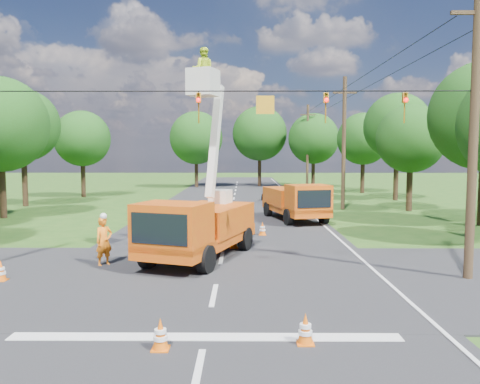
{
  "coord_description": "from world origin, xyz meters",
  "views": [
    {
      "loc": [
        0.87,
        -13.6,
        4.25
      ],
      "look_at": [
        0.74,
        6.4,
        2.6
      ],
      "focal_mm": 35.0,
      "sensor_mm": 36.0,
      "label": 1
    }
  ],
  "objects_px": {
    "tree_far_c": "(314,139)",
    "ground_worker": "(104,241)",
    "tree_left_f": "(82,139)",
    "tree_right_c": "(411,139)",
    "traffic_cone_0": "(160,335)",
    "bucket_truck": "(199,216)",
    "tree_right_d": "(397,127)",
    "pole_right_mid": "(344,142)",
    "traffic_cone_1": "(305,329)",
    "tree_left_d": "(0,125)",
    "traffic_cone_6": "(295,212)",
    "pole_right_near": "(474,127)",
    "tree_far_a": "(196,138)",
    "traffic_cone_2": "(234,241)",
    "traffic_cone_4": "(1,271)",
    "distant_car": "(274,193)",
    "tree_left_e": "(23,125)",
    "second_truck": "(296,201)",
    "traffic_cone_3": "(262,229)",
    "pole_right_far": "(308,146)",
    "tree_right_e": "(363,139)",
    "tree_far_b": "(260,134)"
  },
  "relations": [
    {
      "from": "traffic_cone_1",
      "to": "pole_right_mid",
      "type": "height_order",
      "value": "pole_right_mid"
    },
    {
      "from": "traffic_cone_6",
      "to": "pole_right_near",
      "type": "bearing_deg",
      "value": -74.71
    },
    {
      "from": "bucket_truck",
      "to": "ground_worker",
      "type": "distance_m",
      "value": 3.74
    },
    {
      "from": "traffic_cone_0",
      "to": "tree_left_f",
      "type": "bearing_deg",
      "value": 111.18
    },
    {
      "from": "traffic_cone_1",
      "to": "tree_far_a",
      "type": "distance_m",
      "value": 49.4
    },
    {
      "from": "tree_far_c",
      "to": "traffic_cone_1",
      "type": "bearing_deg",
      "value": -98.67
    },
    {
      "from": "traffic_cone_2",
      "to": "traffic_cone_6",
      "type": "distance_m",
      "value": 11.02
    },
    {
      "from": "tree_left_d",
      "to": "distant_car",
      "type": "bearing_deg",
      "value": 33.41
    },
    {
      "from": "distant_car",
      "to": "traffic_cone_2",
      "type": "relative_size",
      "value": 5.35
    },
    {
      "from": "traffic_cone_6",
      "to": "pole_right_near",
      "type": "relative_size",
      "value": 0.07
    },
    {
      "from": "traffic_cone_2",
      "to": "pole_right_far",
      "type": "bearing_deg",
      "value": 77.07
    },
    {
      "from": "tree_left_f",
      "to": "tree_right_c",
      "type": "xyz_separation_m",
      "value": [
        28.0,
        -11.0,
        -0.37
      ]
    },
    {
      "from": "pole_right_far",
      "to": "tree_left_d",
      "type": "distance_m",
      "value": 34.33
    },
    {
      "from": "traffic_cone_0",
      "to": "tree_right_d",
      "type": "bearing_deg",
      "value": 64.44
    },
    {
      "from": "bucket_truck",
      "to": "tree_right_d",
      "type": "bearing_deg",
      "value": 76.32
    },
    {
      "from": "traffic_cone_3",
      "to": "tree_far_a",
      "type": "bearing_deg",
      "value": 101.24
    },
    {
      "from": "traffic_cone_3",
      "to": "pole_right_far",
      "type": "xyz_separation_m",
      "value": [
        6.62,
        31.61,
        4.75
      ]
    },
    {
      "from": "traffic_cone_1",
      "to": "tree_left_d",
      "type": "bearing_deg",
      "value": 130.06
    },
    {
      "from": "pole_right_mid",
      "to": "tree_right_d",
      "type": "height_order",
      "value": "pole_right_mid"
    },
    {
      "from": "second_truck",
      "to": "tree_left_d",
      "type": "xyz_separation_m",
      "value": [
        -19.21,
        1.2,
        4.87
      ]
    },
    {
      "from": "pole_right_near",
      "to": "tree_left_d",
      "type": "height_order",
      "value": "pole_right_near"
    },
    {
      "from": "distant_car",
      "to": "traffic_cone_0",
      "type": "distance_m",
      "value": 33.5
    },
    {
      "from": "traffic_cone_0",
      "to": "traffic_cone_1",
      "type": "relative_size",
      "value": 1.0
    },
    {
      "from": "traffic_cone_3",
      "to": "tree_right_c",
      "type": "bearing_deg",
      "value": 43.12
    },
    {
      "from": "traffic_cone_3",
      "to": "tree_right_e",
      "type": "bearing_deg",
      "value": 65.86
    },
    {
      "from": "traffic_cone_2",
      "to": "tree_left_f",
      "type": "height_order",
      "value": "tree_left_f"
    },
    {
      "from": "traffic_cone_1",
      "to": "second_truck",
      "type": "bearing_deg",
      "value": 84.22
    },
    {
      "from": "pole_right_far",
      "to": "tree_far_a",
      "type": "xyz_separation_m",
      "value": [
        -13.5,
        3.0,
        1.08
      ]
    },
    {
      "from": "traffic_cone_2",
      "to": "tree_far_b",
      "type": "distance_m",
      "value": 40.6
    },
    {
      "from": "traffic_cone_2",
      "to": "bucket_truck",
      "type": "bearing_deg",
      "value": -122.61
    },
    {
      "from": "bucket_truck",
      "to": "tree_right_e",
      "type": "height_order",
      "value": "tree_right_e"
    },
    {
      "from": "tree_left_e",
      "to": "tree_left_f",
      "type": "height_order",
      "value": "tree_left_e"
    },
    {
      "from": "tree_left_e",
      "to": "tree_right_c",
      "type": "relative_size",
      "value": 1.2
    },
    {
      "from": "traffic_cone_6",
      "to": "tree_right_e",
      "type": "relative_size",
      "value": 0.08
    },
    {
      "from": "traffic_cone_1",
      "to": "tree_left_d",
      "type": "relative_size",
      "value": 0.08
    },
    {
      "from": "distant_car",
      "to": "tree_left_e",
      "type": "distance_m",
      "value": 21.97
    },
    {
      "from": "tree_far_c",
      "to": "ground_worker",
      "type": "bearing_deg",
      "value": -109.07
    },
    {
      "from": "bucket_truck",
      "to": "tree_right_c",
      "type": "relative_size",
      "value": 1.08
    },
    {
      "from": "traffic_cone_6",
      "to": "pole_right_mid",
      "type": "height_order",
      "value": "pole_right_mid"
    },
    {
      "from": "traffic_cone_0",
      "to": "distant_car",
      "type": "bearing_deg",
      "value": 82.09
    },
    {
      "from": "traffic_cone_3",
      "to": "tree_left_f",
      "type": "relative_size",
      "value": 0.08
    },
    {
      "from": "traffic_cone_0",
      "to": "second_truck",
      "type": "bearing_deg",
      "value": 75.4
    },
    {
      "from": "traffic_cone_1",
      "to": "traffic_cone_3",
      "type": "xyz_separation_m",
      "value": [
        -0.38,
        13.91,
        0.0
      ]
    },
    {
      "from": "bucket_truck",
      "to": "pole_right_near",
      "type": "xyz_separation_m",
      "value": [
        9.4,
        -2.86,
        3.33
      ]
    },
    {
      "from": "distant_car",
      "to": "tree_far_c",
      "type": "relative_size",
      "value": 0.41
    },
    {
      "from": "tree_far_a",
      "to": "traffic_cone_6",
      "type": "bearing_deg",
      "value": -71.4
    },
    {
      "from": "traffic_cone_2",
      "to": "traffic_cone_4",
      "type": "distance_m",
      "value": 9.36
    },
    {
      "from": "traffic_cone_4",
      "to": "pole_right_mid",
      "type": "relative_size",
      "value": 0.07
    },
    {
      "from": "traffic_cone_0",
      "to": "traffic_cone_4",
      "type": "height_order",
      "value": "same"
    },
    {
      "from": "tree_left_d",
      "to": "tree_far_c",
      "type": "relative_size",
      "value": 1.01
    }
  ]
}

